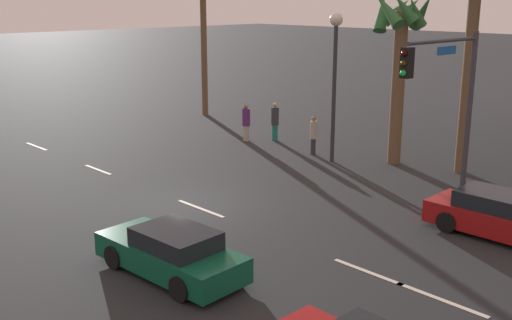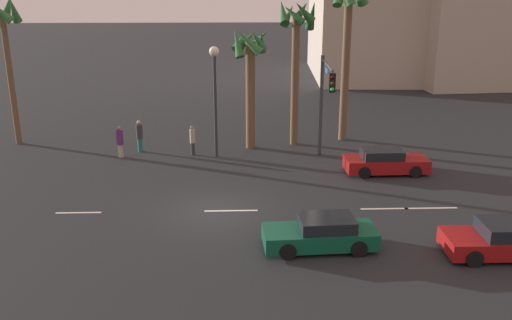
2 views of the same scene
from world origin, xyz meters
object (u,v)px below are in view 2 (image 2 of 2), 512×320
(car_0, at_px, (385,162))
(pedestrian_1, at_px, (120,141))
(traffic_signal, at_px, (325,94))
(streetlamp, at_px, (215,81))
(car_1, at_px, (501,240))
(car_2, at_px, (321,234))
(palm_tree_0, at_px, (4,32))
(pedestrian_0, at_px, (140,135))
(palm_tree_1, at_px, (349,28))
(palm_tree_2, at_px, (250,62))
(pedestrian_2, at_px, (192,139))
(palm_tree_3, at_px, (297,40))

(car_0, height_order, pedestrian_1, pedestrian_1)
(traffic_signal, relative_size, streetlamp, 0.92)
(car_1, distance_m, car_2, 6.72)
(palm_tree_0, bearing_deg, streetlamp, -13.78)
(pedestrian_0, height_order, palm_tree_1, palm_tree_1)
(traffic_signal, relative_size, palm_tree_2, 0.79)
(car_1, bearing_deg, pedestrian_2, 133.81)
(traffic_signal, bearing_deg, pedestrian_0, 167.17)
(car_0, xyz_separation_m, traffic_signal, (-3.06, 1.91, 3.32))
(streetlamp, xyz_separation_m, pedestrian_0, (-4.60, 1.12, -3.43))
(car_1, distance_m, pedestrian_2, 18.06)
(car_2, relative_size, pedestrian_2, 2.50)
(car_1, xyz_separation_m, palm_tree_2, (-9.08, 14.39, 4.62))
(traffic_signal, xyz_separation_m, streetlamp, (-6.03, 1.30, 0.49))
(traffic_signal, bearing_deg, palm_tree_3, 108.38)
(pedestrian_1, height_order, pedestrian_2, pedestrian_1)
(pedestrian_1, bearing_deg, traffic_signal, -6.61)
(car_2, bearing_deg, pedestrian_2, 115.42)
(pedestrian_2, bearing_deg, palm_tree_1, 18.01)
(pedestrian_1, distance_m, pedestrian_2, 4.17)
(car_0, relative_size, streetlamp, 0.69)
(pedestrian_0, xyz_separation_m, palm_tree_1, (12.68, 2.31, 6.02))
(palm_tree_2, bearing_deg, traffic_signal, -36.83)
(car_0, xyz_separation_m, car_2, (-4.67, -8.69, -0.02))
(car_0, relative_size, traffic_signal, 0.75)
(pedestrian_2, bearing_deg, traffic_signal, -12.50)
(palm_tree_0, xyz_separation_m, palm_tree_2, (14.52, -1.36, -1.64))
(car_2, height_order, streetlamp, streetlamp)
(pedestrian_0, xyz_separation_m, palm_tree_3, (9.40, 1.28, 5.41))
(car_2, height_order, pedestrian_2, pedestrian_2)
(streetlamp, distance_m, palm_tree_2, 2.76)
(car_2, distance_m, pedestrian_2, 13.56)
(pedestrian_0, bearing_deg, palm_tree_3, 7.78)
(pedestrian_0, bearing_deg, car_0, -17.57)
(car_1, distance_m, pedestrian_1, 20.96)
(car_0, relative_size, pedestrian_0, 2.28)
(pedestrian_2, distance_m, palm_tree_3, 8.52)
(car_1, relative_size, car_2, 0.94)
(car_1, relative_size, pedestrian_0, 2.15)
(streetlamp, distance_m, pedestrian_0, 5.84)
(streetlamp, relative_size, pedestrian_0, 3.31)
(traffic_signal, bearing_deg, palm_tree_1, 66.60)
(streetlamp, height_order, palm_tree_1, palm_tree_1)
(pedestrian_0, bearing_deg, palm_tree_0, 166.17)
(palm_tree_0, xyz_separation_m, palm_tree_3, (17.30, -0.66, -0.46))
(car_0, height_order, palm_tree_1, palm_tree_1)
(pedestrian_1, xyz_separation_m, palm_tree_3, (10.35, 2.36, 5.45))
(pedestrian_0, xyz_separation_m, pedestrian_1, (-0.95, -1.08, -0.04))
(car_0, relative_size, palm_tree_2, 0.60)
(traffic_signal, height_order, pedestrian_1, traffic_signal)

